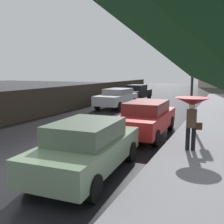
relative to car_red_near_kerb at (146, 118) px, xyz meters
The scene contains 6 objects.
car_red_near_kerb is the anchor object (origin of this frame).
car_silver_mid_road 8.67m from the car_red_near_kerb, 121.72° to the left, with size 1.99×4.39×1.44m.
car_black_behind_camera 13.72m from the car_red_near_kerb, 110.40° to the left, with size 1.86×4.11×1.50m.
car_green_far_lane 4.74m from the car_red_near_kerb, 92.41° to the right, with size 1.96×4.12×1.43m.
pedestrian_with_umbrella_near 2.93m from the car_red_near_kerb, 42.24° to the right, with size 1.10×1.10×1.75m.
traffic_light 4.05m from the car_red_near_kerb, 62.32° to the left, with size 0.26×0.39×4.59m.
Camera 1 is at (5.93, -2.59, 2.70)m, focal length 40.94 mm.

